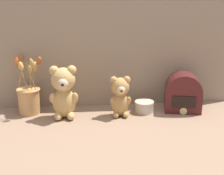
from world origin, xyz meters
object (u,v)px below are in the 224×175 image
object	(u,v)px
teddy_bear_large	(64,91)
decorative_tin_tall	(144,107)
teddy_bear_medium	(120,96)
flower_vase	(29,97)
vintage_radio	(183,95)

from	to	relation	value
teddy_bear_large	decorative_tin_tall	xyz separation A→B (m)	(0.43, 0.04, -0.12)
teddy_bear_medium	decorative_tin_tall	distance (m)	0.17
teddy_bear_large	flower_vase	bearing A→B (deg)	157.48
vintage_radio	decorative_tin_tall	world-z (taller)	vintage_radio
teddy_bear_large	vintage_radio	distance (m)	0.65
decorative_tin_tall	teddy_bear_large	bearing A→B (deg)	-174.97
vintage_radio	flower_vase	bearing A→B (deg)	177.33
teddy_bear_large	teddy_bear_medium	xyz separation A→B (m)	(0.29, -0.00, -0.03)
teddy_bear_medium	flower_vase	xyz separation A→B (m)	(-0.49, 0.08, -0.02)
teddy_bear_medium	flower_vase	world-z (taller)	flower_vase
teddy_bear_large	vintage_radio	xyz separation A→B (m)	(0.65, 0.04, -0.05)
teddy_bear_medium	vintage_radio	bearing A→B (deg)	7.03
flower_vase	vintage_radio	bearing A→B (deg)	-2.67
flower_vase	vintage_radio	world-z (taller)	flower_vase
decorative_tin_tall	teddy_bear_medium	bearing A→B (deg)	-163.41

